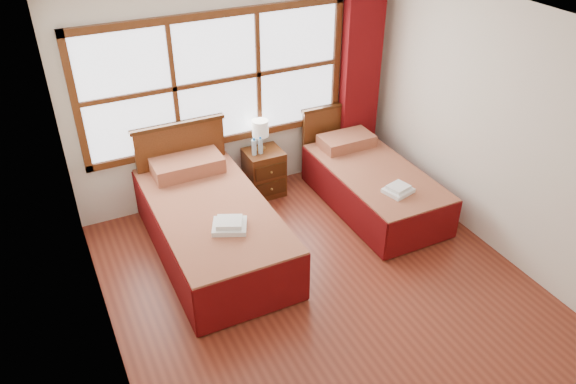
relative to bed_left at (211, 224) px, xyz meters
name	(u,v)px	position (x,y,z in m)	size (l,w,h in m)	color
floor	(328,295)	(0.77, -1.20, -0.34)	(4.50, 4.50, 0.00)	maroon
ceiling	(342,33)	(0.77, -1.20, 2.26)	(4.50, 4.50, 0.00)	white
wall_back	(237,92)	(0.77, 1.05, 0.96)	(4.00, 4.00, 0.00)	silver
wall_left	(97,246)	(-1.23, -1.20, 0.96)	(4.50, 4.50, 0.00)	silver
wall_right	(508,137)	(2.77, -1.20, 0.96)	(4.50, 4.50, 0.00)	silver
window	(217,81)	(0.52, 1.02, 1.16)	(3.16, 0.06, 1.56)	white
curtain	(360,84)	(2.37, 0.91, 0.83)	(0.50, 0.16, 2.30)	#680A0D
bed_left	(211,224)	(0.00, 0.00, 0.00)	(1.15, 2.23, 1.12)	#3A1E0C
bed_right	(371,183)	(2.04, 0.00, -0.05)	(0.98, 2.00, 0.95)	#3A1E0C
nightstand	(264,173)	(0.98, 0.80, -0.04)	(0.45, 0.44, 0.60)	#542A12
towels_left	(230,225)	(0.04, -0.51, 0.30)	(0.42, 0.40, 0.10)	white
towels_right	(398,189)	(1.99, -0.57, 0.20)	(0.34, 0.32, 0.09)	white
lamp	(260,129)	(0.97, 0.86, 0.53)	(0.20, 0.20, 0.39)	#C48D3F
bottle_near	(254,147)	(0.84, 0.77, 0.35)	(0.06, 0.06, 0.22)	silver
bottle_far	(261,146)	(0.93, 0.78, 0.35)	(0.06, 0.06, 0.22)	silver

